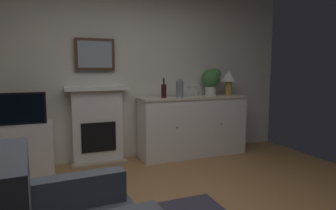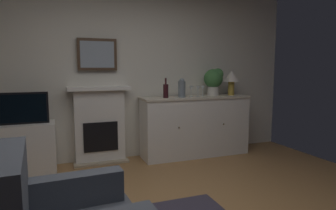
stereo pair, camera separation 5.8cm
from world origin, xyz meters
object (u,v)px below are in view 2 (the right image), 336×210
object	(u,v)px
sideboard_cabinet	(195,126)
vase_decorative	(182,88)
wine_glass_center	(198,89)
tv_cabinet	(25,149)
table_lamp	(231,78)
tv_set	(22,108)
wine_bottle	(166,91)
potted_plant_small	(214,79)
wine_glass_right	(203,88)
wine_glass_left	(191,89)
fireplace_unit	(100,125)
framed_picture	(97,55)

from	to	relation	value
sideboard_cabinet	vase_decorative	bearing A→B (deg)	-168.76
vase_decorative	sideboard_cabinet	bearing A→B (deg)	11.24
wine_glass_center	tv_cabinet	distance (m)	2.54
table_lamp	tv_set	size ratio (longest dim) A/B	0.65
wine_bottle	tv_set	world-z (taller)	wine_bottle
potted_plant_small	wine_glass_right	bearing A→B (deg)	-174.15
table_lamp	tv_cabinet	xyz separation A→B (m)	(-3.05, 0.02, -0.88)
wine_bottle	potted_plant_small	bearing A→B (deg)	5.83
tv_set	table_lamp	bearing A→B (deg)	0.15
table_lamp	wine_glass_left	size ratio (longest dim) A/B	2.42
tv_cabinet	fireplace_unit	bearing A→B (deg)	9.45
wine_glass_right	sideboard_cabinet	bearing A→B (deg)	-170.02
wine_glass_right	vase_decorative	world-z (taller)	vase_decorative
vase_decorative	tv_set	bearing A→B (deg)	178.89
sideboard_cabinet	tv_cabinet	size ratio (longest dim) A/B	2.28
tv_cabinet	wine_glass_left	bearing A→B (deg)	-0.86
framed_picture	wine_glass_right	bearing A→B (deg)	-7.19
wine_glass_right	tv_set	distance (m)	2.56
sideboard_cabinet	wine_glass_left	world-z (taller)	wine_glass_left
tv_cabinet	potted_plant_small	distance (m)	2.89
sideboard_cabinet	wine_glass_left	size ratio (longest dim) A/B	10.34
framed_picture	tv_set	size ratio (longest dim) A/B	0.89
wine_glass_left	tv_cabinet	bearing A→B (deg)	179.14
wine_glass_center	tv_cabinet	world-z (taller)	wine_glass_center
wine_bottle	wine_glass_right	world-z (taller)	wine_bottle
fireplace_unit	table_lamp	distance (m)	2.18
sideboard_cabinet	wine_glass_center	distance (m)	0.59
framed_picture	potted_plant_small	world-z (taller)	framed_picture
sideboard_cabinet	vase_decorative	size ratio (longest dim) A/B	6.07
framed_picture	sideboard_cabinet	size ratio (longest dim) A/B	0.32
wine_glass_center	potted_plant_small	distance (m)	0.35
table_lamp	wine_glass_left	distance (m)	0.74
wine_bottle	potted_plant_small	distance (m)	0.87
framed_picture	table_lamp	world-z (taller)	framed_picture
wine_glass_center	tv_set	distance (m)	2.45
sideboard_cabinet	tv_cabinet	bearing A→B (deg)	179.64
wine_glass_right	tv_set	bearing A→B (deg)	-179.28
wine_bottle	wine_glass_left	xyz separation A→B (m)	(0.42, 0.02, 0.01)
tv_cabinet	potted_plant_small	world-z (taller)	potted_plant_small
tv_set	potted_plant_small	world-z (taller)	potted_plant_small
wine_glass_left	tv_set	world-z (taller)	wine_glass_left
wine_glass_right	vase_decorative	xyz separation A→B (m)	(-0.39, -0.07, 0.02)
table_lamp	tv_set	bearing A→B (deg)	-179.85
framed_picture	tv_set	xyz separation A→B (m)	(-0.97, -0.23, -0.69)
table_lamp	potted_plant_small	xyz separation A→B (m)	(-0.29, 0.05, -0.02)
fireplace_unit	wine_glass_right	size ratio (longest dim) A/B	6.67
table_lamp	vase_decorative	distance (m)	0.90
tv_cabinet	potted_plant_small	size ratio (longest dim) A/B	1.74
fireplace_unit	sideboard_cabinet	bearing A→B (deg)	-7.02
vase_decorative	potted_plant_small	xyz separation A→B (m)	(0.60, 0.10, 0.12)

